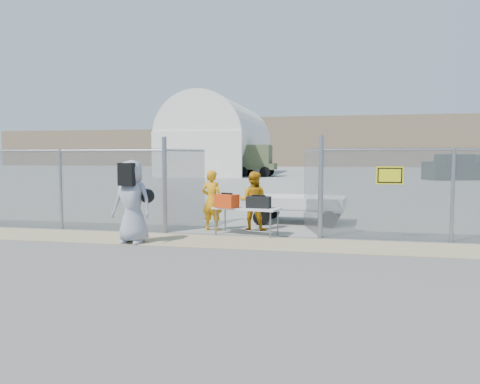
% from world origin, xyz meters
% --- Properties ---
extents(ground, '(160.00, 160.00, 0.00)m').
position_xyz_m(ground, '(0.00, 0.00, 0.00)').
color(ground, '#555555').
extents(tarmac_inside, '(160.00, 80.00, 0.01)m').
position_xyz_m(tarmac_inside, '(0.00, 42.00, 0.01)').
color(tarmac_inside, gray).
rests_on(tarmac_inside, ground).
extents(dirt_strip, '(44.00, 1.60, 0.01)m').
position_xyz_m(dirt_strip, '(0.00, 1.00, 0.01)').
color(dirt_strip, tan).
rests_on(dirt_strip, ground).
extents(distant_hills, '(140.00, 6.00, 9.00)m').
position_xyz_m(distant_hills, '(5.00, 78.00, 4.50)').
color(distant_hills, '#7F684F').
rests_on(distant_hills, ground).
extents(chain_link_fence, '(40.00, 0.20, 2.20)m').
position_xyz_m(chain_link_fence, '(0.00, 2.00, 1.10)').
color(chain_link_fence, gray).
rests_on(chain_link_fence, ground).
extents(quonset_hangar, '(9.00, 18.00, 8.00)m').
position_xyz_m(quonset_hangar, '(-10.00, 40.00, 4.00)').
color(quonset_hangar, white).
rests_on(quonset_hangar, ground).
extents(folding_table, '(1.77, 1.02, 0.71)m').
position_xyz_m(folding_table, '(0.16, 2.07, 0.35)').
color(folding_table, silver).
rests_on(folding_table, ground).
extents(orange_bag, '(0.63, 0.54, 0.33)m').
position_xyz_m(orange_bag, '(-0.33, 1.95, 0.87)').
color(orange_bag, '#E93B0E').
rests_on(orange_bag, folding_table).
extents(black_duffel, '(0.61, 0.38, 0.28)m').
position_xyz_m(black_duffel, '(0.47, 2.04, 0.85)').
color(black_duffel, black).
rests_on(black_duffel, folding_table).
extents(security_worker_left, '(0.67, 0.51, 1.63)m').
position_xyz_m(security_worker_left, '(-0.88, 2.55, 0.82)').
color(security_worker_left, orange).
rests_on(security_worker_left, ground).
extents(security_worker_right, '(0.81, 0.65, 1.59)m').
position_xyz_m(security_worker_right, '(0.19, 2.84, 0.79)').
color(security_worker_right, orange).
rests_on(security_worker_right, ground).
extents(visitor, '(0.98, 0.68, 1.92)m').
position_xyz_m(visitor, '(-2.21, 0.46, 0.96)').
color(visitor, '#9496A3').
rests_on(visitor, ground).
extents(utility_trailer, '(3.66, 2.07, 0.86)m').
position_xyz_m(utility_trailer, '(1.28, 4.47, 0.43)').
color(utility_trailer, silver).
rests_on(utility_trailer, ground).
extents(military_truck, '(6.36, 2.45, 3.01)m').
position_xyz_m(military_truck, '(-6.43, 34.73, 1.51)').
color(military_truck, '#515B36').
rests_on(military_truck, ground).
extents(parked_vehicle_near, '(5.01, 3.55, 2.07)m').
position_xyz_m(parked_vehicle_near, '(11.82, 31.56, 1.03)').
color(parked_vehicle_near, black).
rests_on(parked_vehicle_near, ground).
extents(parked_vehicle_mid, '(4.95, 3.49, 2.05)m').
position_xyz_m(parked_vehicle_mid, '(14.15, 36.42, 1.02)').
color(parked_vehicle_mid, black).
rests_on(parked_vehicle_mid, ground).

